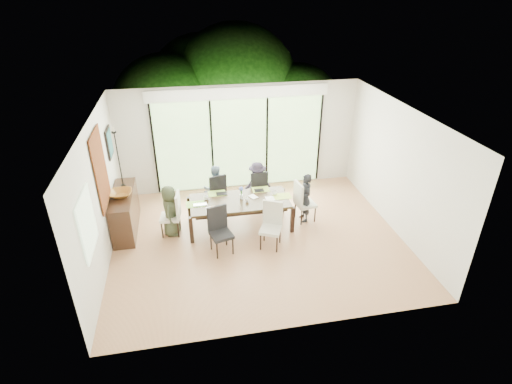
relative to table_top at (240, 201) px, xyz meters
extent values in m
cube|color=#945B3B|center=(0.30, -0.56, -0.64)|extent=(6.00, 5.00, 0.01)
cube|color=white|center=(0.30, -0.56, 2.07)|extent=(6.00, 5.00, 0.01)
cube|color=beige|center=(0.30, 1.95, 0.71)|extent=(6.00, 0.02, 2.70)
cube|color=silver|center=(0.30, -3.07, 0.71)|extent=(6.00, 0.02, 2.70)
cube|color=beige|center=(-2.71, -0.56, 0.71)|extent=(0.02, 5.00, 2.70)
cube|color=silver|center=(3.31, -0.56, 0.71)|extent=(0.02, 5.00, 2.70)
cube|color=#598C3F|center=(0.30, 1.91, 0.56)|extent=(4.20, 0.02, 2.30)
cube|color=white|center=(0.30, 1.90, 1.86)|extent=(4.40, 0.06, 0.28)
cube|color=black|center=(-1.80, 1.90, 0.56)|extent=(0.05, 0.04, 2.30)
cube|color=black|center=(-0.40, 1.90, 0.56)|extent=(0.05, 0.04, 2.30)
cube|color=black|center=(1.00, 1.90, 0.56)|extent=(0.05, 0.04, 2.30)
cube|color=black|center=(2.40, 1.90, 0.56)|extent=(0.05, 0.04, 2.30)
cube|color=#8CAD7F|center=(-2.67, -1.76, 0.86)|extent=(0.02, 0.90, 1.00)
cube|color=brown|center=(0.30, 2.84, -0.69)|extent=(6.00, 1.80, 0.10)
cube|color=#513B22|center=(0.30, 3.64, -0.09)|extent=(6.00, 0.08, 0.06)
sphere|color=#14380F|center=(-1.50, 4.64, 0.80)|extent=(3.20, 3.20, 3.20)
sphere|color=#14380F|center=(0.70, 5.24, 1.16)|extent=(4.00, 4.00, 4.00)
sphere|color=#14380F|center=(2.50, 4.44, 0.62)|extent=(2.80, 2.80, 2.80)
sphere|color=#14380F|center=(-0.30, 5.94, 0.98)|extent=(3.60, 3.60, 3.60)
cube|color=black|center=(0.00, 0.00, 0.00)|extent=(2.12, 0.97, 0.05)
cube|color=black|center=(0.00, 0.00, -0.08)|extent=(1.95, 0.80, 0.09)
cube|color=black|center=(-1.08, -0.43, -0.33)|extent=(0.08, 0.08, 0.61)
cube|color=black|center=(1.08, -0.43, -0.33)|extent=(0.08, 0.08, 0.61)
cube|color=black|center=(-1.08, 0.43, -0.33)|extent=(0.08, 0.08, 0.61)
cube|color=black|center=(1.08, 0.43, -0.33)|extent=(0.08, 0.08, 0.61)
imported|color=#3A432D|center=(-1.48, 0.00, -0.07)|extent=(0.43, 0.59, 1.14)
imported|color=black|center=(1.48, 0.00, -0.07)|extent=(0.38, 0.56, 1.14)
imported|color=#748FA7|center=(-0.45, 0.83, -0.07)|extent=(0.54, 0.35, 1.14)
imported|color=black|center=(0.55, 0.83, -0.07)|extent=(0.57, 0.40, 1.14)
cube|color=#7CB540|center=(-0.95, 0.00, 0.03)|extent=(0.39, 0.28, 0.01)
cube|color=#9FB841|center=(0.95, 0.00, 0.03)|extent=(0.39, 0.28, 0.01)
cube|color=#7EA63B|center=(-0.45, 0.40, 0.03)|extent=(0.39, 0.28, 0.01)
cube|color=#92B03E|center=(0.55, 0.40, 0.03)|extent=(0.39, 0.28, 0.01)
cube|color=white|center=(-0.55, -0.30, 0.03)|extent=(0.39, 0.28, 0.01)
cube|color=black|center=(-0.35, 0.35, 0.04)|extent=(0.23, 0.16, 0.01)
cube|color=black|center=(0.50, 0.35, 0.04)|extent=(0.21, 0.15, 0.01)
cube|color=white|center=(0.70, -0.05, 0.03)|extent=(0.27, 0.19, 0.00)
cube|color=white|center=(-0.55, -0.30, 0.04)|extent=(0.23, 0.23, 0.02)
cube|color=orange|center=(-0.55, -0.30, 0.06)|extent=(0.18, 0.18, 0.01)
cylinder|color=silver|center=(0.05, 0.05, 0.08)|extent=(0.07, 0.07, 0.11)
cylinder|color=#337226|center=(0.05, 0.05, 0.19)|extent=(0.04, 0.04, 0.14)
sphere|color=#5164CC|center=(0.05, 0.05, 0.27)|extent=(0.10, 0.10, 0.10)
imported|color=silver|center=(-0.85, -0.10, 0.04)|extent=(0.29, 0.19, 0.02)
imported|color=white|center=(-0.70, 0.15, 0.07)|extent=(0.15, 0.15, 0.08)
imported|color=white|center=(0.15, -0.10, 0.07)|extent=(0.12, 0.12, 0.08)
imported|color=white|center=(0.80, 0.10, 0.07)|extent=(0.14, 0.14, 0.08)
imported|color=white|center=(0.25, 0.05, 0.03)|extent=(0.22, 0.24, 0.02)
cube|color=black|center=(-2.46, 0.35, -0.20)|extent=(0.44, 1.57, 0.88)
imported|color=brown|center=(-2.46, 0.25, 0.30)|extent=(0.47, 0.47, 0.11)
cylinder|color=black|center=(-2.46, 0.70, 0.26)|extent=(0.10, 0.10, 0.04)
cylinder|color=black|center=(-2.46, 0.70, 0.88)|extent=(0.02, 0.02, 1.23)
cylinder|color=black|center=(-2.46, 0.70, 1.49)|extent=(0.10, 0.10, 0.03)
cylinder|color=silver|center=(-2.46, 0.70, 1.55)|extent=(0.04, 0.04, 0.10)
cube|color=#893714|center=(-2.67, -0.16, 1.06)|extent=(0.02, 1.00, 1.50)
cube|color=black|center=(-2.67, 1.14, 1.11)|extent=(0.03, 0.55, 0.65)
cube|color=#18484E|center=(-2.65, 1.14, 1.11)|extent=(0.01, 0.45, 0.55)
camera|label=1|loc=(-1.05, -7.44, 4.26)|focal=28.00mm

